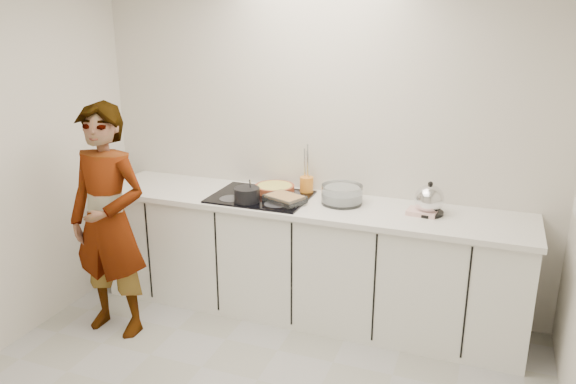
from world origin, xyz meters
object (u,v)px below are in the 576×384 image
at_px(baking_dish, 285,199).
at_px(kettle, 429,200).
at_px(utensil_crock, 307,185).
at_px(tart_dish, 275,188).
at_px(saucepan, 247,195).
at_px(mixing_bowl, 342,195).
at_px(hob, 261,197).
at_px(cook, 109,222).

height_order(baking_dish, kettle, kettle).
xyz_separation_m(kettle, utensil_crock, (-0.94, 0.15, -0.03)).
height_order(tart_dish, saucepan, saucepan).
xyz_separation_m(saucepan, baking_dish, (0.27, 0.08, -0.02)).
bearing_deg(mixing_bowl, tart_dish, 173.67).
xyz_separation_m(hob, mixing_bowl, (0.61, 0.08, 0.06)).
distance_m(kettle, cook, 2.24).
bearing_deg(baking_dish, hob, 160.85).
distance_m(saucepan, kettle, 1.29).
height_order(tart_dish, utensil_crock, utensil_crock).
relative_size(saucepan, utensil_crock, 1.48).
distance_m(hob, utensil_crock, 0.37).
xyz_separation_m(baking_dish, utensil_crock, (0.06, 0.30, 0.02)).
bearing_deg(baking_dish, tart_dish, 127.33).
xyz_separation_m(hob, kettle, (1.23, 0.07, 0.09)).
relative_size(hob, utensil_crock, 5.51).
distance_m(baking_dish, mixing_bowl, 0.42).
bearing_deg(baking_dish, cook, -151.19).
height_order(hob, tart_dish, tart_dish).
bearing_deg(cook, saucepan, 32.99).
relative_size(tart_dish, saucepan, 1.95).
bearing_deg(kettle, saucepan, -169.74).
xyz_separation_m(baking_dish, cook, (-1.10, -0.60, -0.11)).
relative_size(mixing_bowl, utensil_crock, 2.73).
distance_m(hob, kettle, 1.24).
bearing_deg(mixing_bowl, hob, -172.54).
relative_size(tart_dish, mixing_bowl, 1.06).
distance_m(saucepan, cook, 0.99).
bearing_deg(cook, hob, 38.84).
height_order(mixing_bowl, kettle, kettle).
height_order(baking_dish, cook, cook).
relative_size(hob, cook, 0.43).
distance_m(hob, tart_dish, 0.16).
height_order(tart_dish, mixing_bowl, mixing_bowl).
bearing_deg(kettle, mixing_bowl, 179.29).
xyz_separation_m(tart_dish, baking_dish, (0.17, -0.22, 0.00)).
distance_m(tart_dish, cook, 1.25).
bearing_deg(utensil_crock, saucepan, -130.68).
height_order(kettle, utensil_crock, kettle).
distance_m(kettle, utensil_crock, 0.95).
bearing_deg(tart_dish, baking_dish, -52.67).
bearing_deg(kettle, hob, -176.64).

